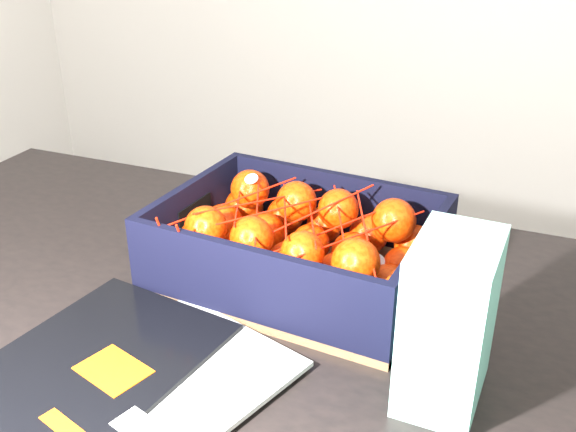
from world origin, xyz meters
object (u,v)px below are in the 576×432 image
at_px(table, 189,371).
at_px(magazine_stack, 119,374).
at_px(produce_crate, 298,257).
at_px(retail_carton, 449,321).

relative_size(table, magazine_stack, 3.61).
relative_size(magazine_stack, produce_crate, 0.97).
height_order(table, produce_crate, produce_crate).
bearing_deg(retail_carton, table, 176.96).
xyz_separation_m(magazine_stack, produce_crate, (0.08, 0.28, 0.03)).
height_order(magazine_stack, retail_carton, retail_carton).
height_order(table, magazine_stack, magazine_stack).
bearing_deg(retail_carton, magazine_stack, -158.51).
distance_m(magazine_stack, retail_carton, 0.36).
bearing_deg(magazine_stack, produce_crate, 74.26).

